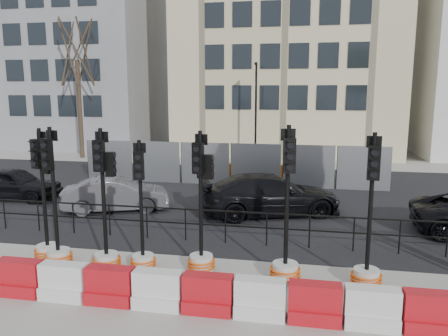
% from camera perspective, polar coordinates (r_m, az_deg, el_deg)
% --- Properties ---
extents(ground, '(120.00, 120.00, 0.00)m').
position_cam_1_polar(ground, '(12.13, -6.56, -11.33)').
color(ground, '#51514C').
rests_on(ground, ground).
extents(sidewalk_near, '(40.00, 6.00, 0.02)m').
position_cam_1_polar(sidewalk_near, '(9.56, -12.08, -17.63)').
color(sidewalk_near, gray).
rests_on(sidewalk_near, ground).
extents(road, '(40.00, 14.00, 0.03)m').
position_cam_1_polar(road, '(18.62, -0.24, -3.55)').
color(road, black).
rests_on(road, ground).
extents(sidewalk_far, '(40.00, 4.00, 0.02)m').
position_cam_1_polar(sidewalk_far, '(27.34, 3.28, 0.85)').
color(sidewalk_far, gray).
rests_on(sidewalk_far, ground).
extents(building_grey, '(11.00, 9.06, 14.00)m').
position_cam_1_polar(building_grey, '(37.17, -17.91, 13.66)').
color(building_grey, gray).
rests_on(building_grey, ground).
extents(building_cream, '(15.00, 10.06, 18.00)m').
position_cam_1_polar(building_cream, '(33.10, 8.45, 18.01)').
color(building_cream, beige).
rests_on(building_cream, ground).
extents(kerb_railing, '(18.00, 0.04, 1.00)m').
position_cam_1_polar(kerb_railing, '(12.99, -5.07, -6.62)').
color(kerb_railing, black).
rests_on(kerb_railing, ground).
extents(heras_fencing, '(14.33, 1.72, 2.00)m').
position_cam_1_polar(heras_fencing, '(21.17, -0.17, 0.07)').
color(heras_fencing, gray).
rests_on(heras_fencing, ground).
extents(lamp_post_far, '(0.12, 0.56, 6.00)m').
position_cam_1_polar(lamp_post_far, '(25.94, 4.17, 7.48)').
color(lamp_post_far, black).
rests_on(lamp_post_far, ground).
extents(tree_bare_far, '(2.00, 2.00, 9.00)m').
position_cam_1_polar(tree_bare_far, '(30.03, -18.69, 13.90)').
color(tree_bare_far, '#473828').
rests_on(tree_bare_far, ground).
extents(barrier_row, '(14.65, 0.50, 0.80)m').
position_cam_1_polar(barrier_row, '(9.56, -11.69, -15.21)').
color(barrier_row, red).
rests_on(barrier_row, ground).
extents(traffic_signal_b, '(0.69, 0.69, 3.49)m').
position_cam_1_polar(traffic_signal_b, '(12.37, -22.22, -7.53)').
color(traffic_signal_b, silver).
rests_on(traffic_signal_b, ground).
extents(traffic_signal_c, '(0.70, 0.70, 3.55)m').
position_cam_1_polar(traffic_signal_c, '(11.92, -21.01, -8.60)').
color(traffic_signal_c, silver).
rests_on(traffic_signal_c, ground).
extents(traffic_signal_d, '(0.70, 0.70, 3.54)m').
position_cam_1_polar(traffic_signal_d, '(11.25, -15.19, -8.79)').
color(traffic_signal_d, silver).
rests_on(traffic_signal_d, ground).
extents(traffic_signal_e, '(0.64, 0.64, 3.26)m').
position_cam_1_polar(traffic_signal_e, '(11.11, -10.61, -9.77)').
color(traffic_signal_e, silver).
rests_on(traffic_signal_e, ground).
extents(traffic_signal_f, '(0.69, 0.69, 3.49)m').
position_cam_1_polar(traffic_signal_f, '(10.80, -2.98, -9.30)').
color(traffic_signal_f, silver).
rests_on(traffic_signal_f, ground).
extents(traffic_signal_g, '(0.72, 0.72, 3.67)m').
position_cam_1_polar(traffic_signal_g, '(10.39, 8.08, -10.64)').
color(traffic_signal_g, silver).
rests_on(traffic_signal_g, ground).
extents(traffic_signal_h, '(0.70, 0.70, 3.54)m').
position_cam_1_polar(traffic_signal_h, '(10.52, 18.23, -10.95)').
color(traffic_signal_h, silver).
rests_on(traffic_signal_h, ground).
extents(car_a, '(1.86, 4.00, 1.32)m').
position_cam_1_polar(car_a, '(19.79, -25.88, -1.84)').
color(car_a, black).
rests_on(car_a, ground).
extents(car_b, '(3.85, 4.68, 1.25)m').
position_cam_1_polar(car_b, '(16.61, -13.90, -3.37)').
color(car_b, '#535359').
rests_on(car_b, ground).
extents(car_c, '(5.35, 6.41, 1.47)m').
position_cam_1_polar(car_c, '(15.70, 5.99, -3.50)').
color(car_c, black).
rests_on(car_c, ground).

